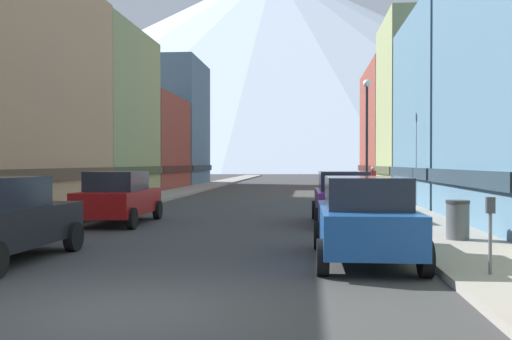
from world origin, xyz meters
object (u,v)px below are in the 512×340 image
(parking_meter_near, at_px, (490,224))
(trash_bin_right, at_px, (458,220))
(streetlamp_right, at_px, (367,122))
(pedestrian_0, at_px, (373,183))
(car_right_0, at_px, (365,219))
(car_right_1, at_px, (344,197))
(car_left_1, at_px, (119,197))

(parking_meter_near, height_order, trash_bin_right, parking_meter_near)
(trash_bin_right, xyz_separation_m, streetlamp_right, (-1.00, 12.81, 3.34))
(parking_meter_near, bearing_deg, trash_bin_right, 82.57)
(pedestrian_0, bearing_deg, trash_bin_right, -89.69)
(car_right_0, height_order, streetlamp_right, streetlamp_right)
(car_right_1, height_order, trash_bin_right, car_right_1)
(pedestrian_0, bearing_deg, car_right_0, -96.60)
(parking_meter_near, bearing_deg, car_left_1, 137.34)
(car_right_0, bearing_deg, pedestrian_0, 83.40)
(parking_meter_near, xyz_separation_m, pedestrian_0, (0.50, 23.13, -0.07))
(car_right_0, bearing_deg, trash_bin_right, 46.20)
(streetlamp_right, bearing_deg, trash_bin_right, -85.54)
(car_right_1, bearing_deg, streetlamp_right, 78.97)
(car_right_0, xyz_separation_m, pedestrian_0, (2.45, 21.18, 0.05))
(car_left_1, relative_size, parking_meter_near, 3.33)
(parking_meter_near, xyz_separation_m, trash_bin_right, (0.60, 4.60, -0.37))
(parking_meter_near, distance_m, streetlamp_right, 17.67)
(car_right_0, distance_m, trash_bin_right, 3.69)
(trash_bin_right, height_order, streetlamp_right, streetlamp_right)
(car_right_0, xyz_separation_m, car_right_1, (-0.00, 7.51, 0.00))
(car_left_1, height_order, car_right_1, same)
(car_left_1, bearing_deg, car_right_0, -42.05)
(streetlamp_right, bearing_deg, car_right_0, -95.72)
(trash_bin_right, relative_size, streetlamp_right, 0.17)
(car_left_1, height_order, parking_meter_near, car_left_1)
(car_right_0, height_order, parking_meter_near, car_right_0)
(car_right_1, bearing_deg, pedestrian_0, 79.83)
(car_left_1, distance_m, car_right_1, 7.63)
(car_right_0, bearing_deg, streetlamp_right, 84.28)
(pedestrian_0, relative_size, streetlamp_right, 0.29)
(parking_meter_near, height_order, pedestrian_0, pedestrian_0)
(trash_bin_right, distance_m, pedestrian_0, 18.53)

